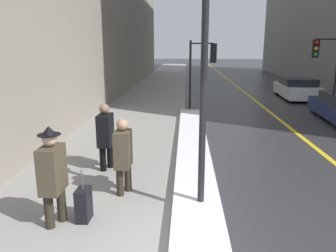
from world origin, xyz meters
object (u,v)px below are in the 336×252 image
object	(u,v)px
rolling_suitcase	(84,205)
lamp_post	(204,77)
pedestrian_with_shoulder_bag	(123,153)
pedestrian_trailing	(105,134)
pedestrian_nearside	(52,172)
traffic_light_near	(205,60)
parked_car_white	(297,88)
traffic_light_far	(323,56)

from	to	relation	value
rolling_suitcase	lamp_post	bearing A→B (deg)	101.99
pedestrian_with_shoulder_bag	rolling_suitcase	bearing A→B (deg)	-23.49
pedestrian_trailing	lamp_post	bearing A→B (deg)	47.99
pedestrian_nearside	pedestrian_trailing	xyz separation A→B (m)	(0.25, 2.64, -0.03)
pedestrian_trailing	rolling_suitcase	world-z (taller)	pedestrian_trailing
traffic_light_near	rolling_suitcase	distance (m)	11.40
lamp_post	parked_car_white	xyz separation A→B (m)	(6.28, 14.14, -1.90)
pedestrian_trailing	parked_car_white	bearing A→B (deg)	145.09
rolling_suitcase	parked_car_white	bearing A→B (deg)	150.47
traffic_light_near	pedestrian_with_shoulder_bag	distance (m)	10.09
parked_car_white	pedestrian_nearside	bearing A→B (deg)	152.33
lamp_post	parked_car_white	bearing A→B (deg)	66.06
lamp_post	pedestrian_nearside	world-z (taller)	lamp_post
traffic_light_far	pedestrian_with_shoulder_bag	distance (m)	13.53
traffic_light_near	rolling_suitcase	size ratio (longest dim) A/B	3.47
pedestrian_with_shoulder_bag	rolling_suitcase	size ratio (longest dim) A/B	1.68
pedestrian_with_shoulder_bag	pedestrian_trailing	distance (m)	1.50
lamp_post	pedestrian_nearside	size ratio (longest dim) A/B	2.31
rolling_suitcase	pedestrian_trailing	bearing A→B (deg)	-175.43
pedestrian_nearside	pedestrian_trailing	size ratio (longest dim) A/B	1.05
lamp_post	traffic_light_far	xyz separation A→B (m)	(6.52, 11.44, 0.04)
traffic_light_far	traffic_light_near	bearing A→B (deg)	13.74
pedestrian_with_shoulder_bag	pedestrian_trailing	bearing A→B (deg)	-152.33
traffic_light_near	pedestrian_with_shoulder_bag	bearing A→B (deg)	-94.94
lamp_post	rolling_suitcase	xyz separation A→B (m)	(-2.06, -0.43, -2.19)
traffic_light_far	pedestrian_nearside	distance (m)	15.12
traffic_light_far	pedestrian_nearside	xyz separation A→B (m)	(-9.02, -12.03, -1.57)
traffic_light_far	rolling_suitcase	world-z (taller)	traffic_light_far
traffic_light_near	pedestrian_trailing	distance (m)	9.00
pedestrian_with_shoulder_bag	traffic_light_far	bearing A→B (deg)	143.26
lamp_post	parked_car_white	world-z (taller)	lamp_post
pedestrian_nearside	traffic_light_near	bearing A→B (deg)	164.56
traffic_light_far	pedestrian_with_shoulder_bag	xyz separation A→B (m)	(-8.08, -10.73, -1.64)
lamp_post	pedestrian_with_shoulder_bag	distance (m)	2.35
traffic_light_near	rolling_suitcase	world-z (taller)	traffic_light_near
pedestrian_with_shoulder_bag	pedestrian_trailing	size ratio (longest dim) A/B	0.96
pedestrian_nearside	pedestrian_trailing	bearing A→B (deg)	174.82
traffic_light_near	pedestrian_trailing	xyz separation A→B (m)	(-2.86, -8.41, -1.44)
lamp_post	traffic_light_far	size ratio (longest dim) A/B	1.16
traffic_light_far	pedestrian_trailing	distance (m)	12.95
traffic_light_far	pedestrian_trailing	world-z (taller)	traffic_light_far
pedestrian_trailing	parked_car_white	xyz separation A→B (m)	(8.53, 12.10, -0.34)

